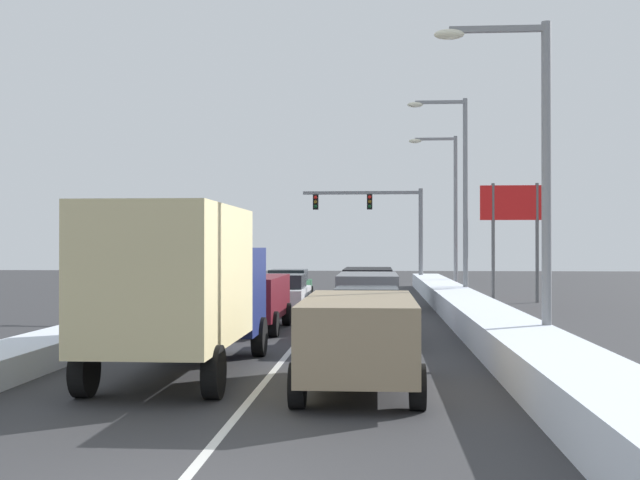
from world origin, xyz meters
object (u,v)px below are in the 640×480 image
(street_lamp_right_mid, at_px, (458,183))
(street_lamp_right_far, at_px, (449,200))
(sedan_white_center_lane_third, at_px, (283,294))
(suv_tan_right_lane_nearest, at_px, (359,334))
(suv_gray_right_lane_third, at_px, (368,293))
(suv_maroon_center_lane_second, at_px, (250,298))
(sedan_green_center_lane_fourth, at_px, (289,285))
(suv_black_right_lane_fourth, at_px, (368,284))
(traffic_light_gantry, at_px, (384,216))
(roadside_sign_right, at_px, (515,215))
(sedan_charcoal_right_lane_second, at_px, (367,315))
(street_lamp_right_near, at_px, (530,156))
(box_truck_center_lane_nearest, at_px, (182,281))

(street_lamp_right_mid, relative_size, street_lamp_right_far, 1.06)
(sedan_white_center_lane_third, bearing_deg, suv_tan_right_lane_nearest, -78.79)
(suv_gray_right_lane_third, relative_size, sedan_white_center_lane_third, 1.09)
(sedan_white_center_lane_third, bearing_deg, suv_gray_right_lane_third, -49.98)
(suv_maroon_center_lane_second, height_order, sedan_green_center_lane_fourth, suv_maroon_center_lane_second)
(suv_black_right_lane_fourth, bearing_deg, suv_tan_right_lane_nearest, -89.86)
(sedan_white_center_lane_third, xyz_separation_m, traffic_light_gantry, (4.03, 19.97, 3.73))
(traffic_light_gantry, xyz_separation_m, roadside_sign_right, (5.94, -13.17, -0.48))
(sedan_white_center_lane_third, height_order, sedan_green_center_lane_fourth, same)
(suv_maroon_center_lane_second, height_order, sedan_white_center_lane_third, suv_maroon_center_lane_second)
(suv_tan_right_lane_nearest, height_order, street_lamp_right_far, street_lamp_right_far)
(suv_black_right_lane_fourth, height_order, street_lamp_right_mid, street_lamp_right_mid)
(roadside_sign_right, bearing_deg, suv_black_right_lane_fourth, -148.62)
(street_lamp_right_far, relative_size, roadside_sign_right, 1.56)
(street_lamp_right_mid, xyz_separation_m, roadside_sign_right, (2.80, 1.92, -1.36))
(suv_maroon_center_lane_second, relative_size, sedan_white_center_lane_third, 1.09)
(suv_maroon_center_lane_second, relative_size, roadside_sign_right, 0.89)
(street_lamp_right_far, bearing_deg, sedan_charcoal_right_lane_second, -100.31)
(traffic_light_gantry, xyz_separation_m, street_lamp_right_near, (3.06, -32.33, 0.16))
(suv_maroon_center_lane_second, height_order, street_lamp_right_mid, street_lamp_right_mid)
(sedan_white_center_lane_third, height_order, roadside_sign_right, roadside_sign_right)
(sedan_charcoal_right_lane_second, relative_size, box_truck_center_lane_nearest, 0.63)
(sedan_green_center_lane_fourth, relative_size, street_lamp_right_far, 0.52)
(suv_maroon_center_lane_second, distance_m, sedan_white_center_lane_third, 6.48)
(street_lamp_right_near, bearing_deg, suv_tan_right_lane_nearest, -131.91)
(box_truck_center_lane_nearest, relative_size, suv_maroon_center_lane_second, 1.47)
(box_truck_center_lane_nearest, xyz_separation_m, street_lamp_right_mid, (7.46, 20.05, 3.48))
(suv_gray_right_lane_third, xyz_separation_m, roadside_sign_right, (6.67, 10.75, 3.00))
(sedan_green_center_lane_fourth, height_order, street_lamp_right_far, street_lamp_right_far)
(suv_maroon_center_lane_second, bearing_deg, street_lamp_right_mid, 56.70)
(sedan_charcoal_right_lane_second, distance_m, suv_maroon_center_lane_second, 4.85)
(suv_tan_right_lane_nearest, relative_size, suv_maroon_center_lane_second, 1.00)
(suv_gray_right_lane_third, xyz_separation_m, suv_maroon_center_lane_second, (-3.60, -2.53, 0.00))
(traffic_light_gantry, distance_m, roadside_sign_right, 14.45)
(sedan_green_center_lane_fourth, distance_m, street_lamp_right_near, 20.64)
(suv_black_right_lane_fourth, distance_m, street_lamp_right_mid, 6.26)
(suv_tan_right_lane_nearest, distance_m, street_lamp_right_far, 30.69)
(suv_black_right_lane_fourth, xyz_separation_m, street_lamp_right_near, (3.85, -15.06, 3.65))
(sedan_charcoal_right_lane_second, relative_size, sedan_white_center_lane_third, 1.00)
(suv_gray_right_lane_third, xyz_separation_m, street_lamp_right_near, (3.79, -8.42, 3.65))
(sedan_green_center_lane_fourth, relative_size, street_lamp_right_near, 0.58)
(suv_maroon_center_lane_second, distance_m, street_lamp_right_far, 21.86)
(traffic_light_gantry, bearing_deg, roadside_sign_right, -65.71)
(sedan_green_center_lane_fourth, bearing_deg, street_lamp_right_mid, -11.49)
(suv_tan_right_lane_nearest, bearing_deg, street_lamp_right_near, 48.09)
(box_truck_center_lane_nearest, bearing_deg, suv_maroon_center_lane_second, 90.01)
(suv_gray_right_lane_third, bearing_deg, sedan_green_center_lane_fourth, 110.05)
(suv_gray_right_lane_third, height_order, street_lamp_right_far, street_lamp_right_far)
(suv_maroon_center_lane_second, bearing_deg, street_lamp_right_far, 68.56)
(traffic_light_gantry, xyz_separation_m, street_lamp_right_far, (3.52, -6.46, 0.62))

